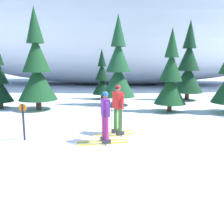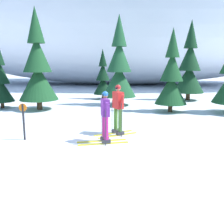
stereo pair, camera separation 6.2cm
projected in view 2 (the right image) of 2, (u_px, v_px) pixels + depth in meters
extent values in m
plane|color=white|center=(57.00, 141.00, 8.81)|extent=(120.00, 120.00, 0.00)
cube|color=gold|center=(103.00, 144.00, 8.49)|extent=(1.64, 0.59, 0.03)
cube|color=gold|center=(102.00, 141.00, 8.79)|extent=(1.64, 0.59, 0.03)
cube|color=#38383D|center=(106.00, 141.00, 8.50)|extent=(0.31, 0.22, 0.12)
cube|color=#38383D|center=(105.00, 139.00, 8.80)|extent=(0.31, 0.22, 0.12)
cylinder|color=#B7237A|center=(106.00, 128.00, 8.41)|extent=(0.15, 0.15, 0.76)
cylinder|color=#B7237A|center=(105.00, 126.00, 8.71)|extent=(0.15, 0.15, 0.76)
cube|color=#6B2889|center=(105.00, 108.00, 8.44)|extent=(0.35, 0.45, 0.57)
cylinder|color=#6B2889|center=(107.00, 111.00, 8.21)|extent=(0.18, 0.29, 0.58)
cylinder|color=#6B2889|center=(104.00, 108.00, 8.69)|extent=(0.18, 0.29, 0.58)
sphere|color=#A37556|center=(105.00, 95.00, 8.36)|extent=(0.19, 0.19, 0.19)
sphere|color=#2366B2|center=(105.00, 94.00, 8.35)|extent=(0.21, 0.21, 0.21)
cube|color=black|center=(103.00, 95.00, 8.34)|extent=(0.08, 0.15, 0.07)
cylinder|color=#2D2D33|center=(105.00, 128.00, 8.22)|extent=(0.02, 0.02, 1.17)
cylinder|color=#2D2D33|center=(105.00, 144.00, 8.32)|extent=(0.07, 0.07, 0.01)
cylinder|color=#2D2D33|center=(102.00, 123.00, 8.87)|extent=(0.02, 0.02, 1.17)
cylinder|color=#2D2D33|center=(102.00, 138.00, 8.97)|extent=(0.07, 0.07, 0.01)
cube|color=gold|center=(118.00, 135.00, 9.46)|extent=(1.39, 0.96, 0.03)
cube|color=gold|center=(113.00, 133.00, 9.76)|extent=(1.39, 0.96, 0.03)
cube|color=#38383D|center=(120.00, 133.00, 9.49)|extent=(0.31, 0.27, 0.12)
cube|color=#38383D|center=(116.00, 131.00, 9.79)|extent=(0.31, 0.27, 0.12)
cylinder|color=#4C8433|center=(120.00, 120.00, 9.40)|extent=(0.15, 0.15, 0.84)
cylinder|color=#4C8433|center=(116.00, 119.00, 9.70)|extent=(0.15, 0.15, 0.84)
cube|color=red|center=(118.00, 100.00, 9.41)|extent=(0.44, 0.50, 0.62)
cylinder|color=red|center=(122.00, 102.00, 9.18)|extent=(0.23, 0.28, 0.58)
cylinder|color=red|center=(115.00, 100.00, 9.65)|extent=(0.23, 0.28, 0.58)
sphere|color=tan|center=(118.00, 88.00, 9.32)|extent=(0.19, 0.19, 0.19)
sphere|color=red|center=(118.00, 88.00, 9.32)|extent=(0.21, 0.21, 0.21)
cube|color=black|center=(116.00, 88.00, 9.29)|extent=(0.11, 0.15, 0.07)
cylinder|color=#2D2D33|center=(121.00, 120.00, 9.20)|extent=(0.02, 0.02, 1.24)
cylinder|color=#2D2D33|center=(121.00, 135.00, 9.31)|extent=(0.07, 0.07, 0.01)
cylinder|color=#2D2D33|center=(112.00, 116.00, 9.82)|extent=(0.02, 0.02, 1.24)
cylinder|color=#2D2D33|center=(112.00, 131.00, 9.93)|extent=(0.07, 0.07, 0.01)
cylinder|color=#47301E|center=(2.00, 104.00, 15.15)|extent=(0.20, 0.20, 0.51)
cone|color=black|center=(1.00, 90.00, 15.00)|extent=(1.46, 1.46, 1.31)
cone|color=black|center=(0.00, 72.00, 14.80)|extent=(1.05, 1.05, 1.31)
cylinder|color=#47301E|center=(39.00, 103.00, 14.61)|extent=(0.30, 0.30, 0.76)
cone|color=#194723|center=(38.00, 83.00, 14.38)|extent=(2.17, 2.17, 1.94)
cone|color=#194723|center=(37.00, 54.00, 14.09)|extent=(1.56, 1.56, 1.94)
cone|color=#194723|center=(35.00, 24.00, 13.79)|extent=(0.95, 0.95, 1.94)
cylinder|color=#47301E|center=(103.00, 96.00, 18.80)|extent=(0.19, 0.19, 0.49)
cone|color=black|center=(103.00, 86.00, 18.66)|extent=(1.39, 1.39, 1.25)
cone|color=black|center=(103.00, 72.00, 18.47)|extent=(1.00, 1.00, 1.25)
cone|color=black|center=(103.00, 58.00, 18.28)|extent=(0.61, 0.61, 1.25)
cylinder|color=#47301E|center=(119.00, 99.00, 16.11)|extent=(0.30, 0.30, 0.74)
cone|color=#1E512D|center=(119.00, 81.00, 15.89)|extent=(2.12, 2.12, 1.90)
cone|color=#1E512D|center=(119.00, 56.00, 15.60)|extent=(1.53, 1.53, 1.90)
cone|color=#1E512D|center=(119.00, 30.00, 15.31)|extent=(0.93, 0.93, 1.90)
cylinder|color=#47301E|center=(170.00, 106.00, 13.94)|extent=(0.24, 0.24, 0.60)
cone|color=#194723|center=(171.00, 90.00, 13.77)|extent=(1.71, 1.71, 1.53)
cone|color=#194723|center=(172.00, 66.00, 13.53)|extent=(1.23, 1.23, 1.53)
cone|color=#194723|center=(173.00, 42.00, 13.30)|extent=(0.75, 0.75, 1.53)
cylinder|color=#47301E|center=(188.00, 95.00, 18.24)|extent=(0.30, 0.30, 0.74)
cone|color=#14381E|center=(189.00, 79.00, 18.02)|extent=(2.12, 2.12, 1.90)
cone|color=#14381E|center=(190.00, 57.00, 17.73)|extent=(1.53, 1.53, 1.90)
cone|color=#14381E|center=(191.00, 34.00, 17.44)|extent=(0.93, 0.93, 1.90)
ellipsoid|color=white|center=(117.00, 16.00, 30.10)|extent=(51.60, 20.18, 15.88)
cylinder|color=black|center=(24.00, 122.00, 8.84)|extent=(0.07, 0.07, 1.27)
cylinder|color=orange|center=(23.00, 108.00, 8.74)|extent=(0.28, 0.02, 0.28)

